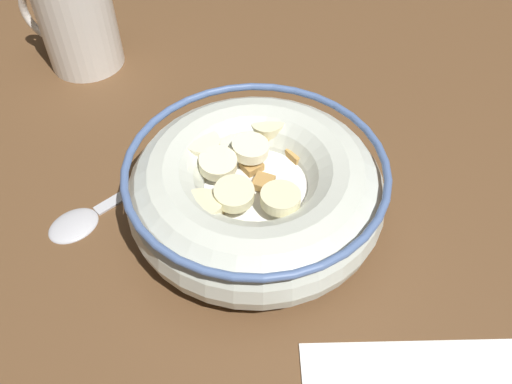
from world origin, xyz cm
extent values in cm
cube|color=brown|center=(0.00, 0.00, -1.00)|extent=(109.31, 109.31, 2.00)
cylinder|color=beige|center=(0.00, 0.00, 0.30)|extent=(10.85, 10.85, 0.60)
torus|color=beige|center=(0.00, 0.00, 3.05)|extent=(19.73, 19.73, 6.09)
torus|color=#4C6699|center=(0.00, 0.00, 5.79)|extent=(19.74, 19.74, 0.60)
cylinder|color=white|center=(0.00, 0.00, 3.60)|extent=(16.08, 16.08, 0.40)
cube|color=#AD7F42|center=(-0.60, -0.44, 4.31)|extent=(1.48, 1.47, 0.69)
cube|color=tan|center=(1.60, 5.01, 4.30)|extent=(2.05, 2.06, 0.71)
cube|color=#AD7F42|center=(0.91, -1.49, 4.12)|extent=(2.02, 2.01, 0.67)
cube|color=#B78947|center=(-2.07, -4.02, 4.10)|extent=(2.03, 2.02, 0.69)
cube|color=tan|center=(1.90, 3.35, 4.20)|extent=(1.74, 1.71, 0.74)
cube|color=tan|center=(1.05, -4.59, 4.28)|extent=(1.69, 1.63, 0.81)
cube|color=#B78947|center=(5.17, 4.06, 4.21)|extent=(1.68, 1.63, 0.80)
cube|color=#B78947|center=(3.05, 5.72, 4.07)|extent=(1.71, 1.77, 0.83)
cube|color=#AD7F42|center=(5.94, -4.09, 4.05)|extent=(1.88, 1.85, 0.77)
cube|color=tan|center=(-5.45, -0.12, 4.09)|extent=(1.96, 1.96, 0.68)
cylinder|color=#F4EABC|center=(5.03, -1.39, 5.27)|extent=(4.16, 4.13, 1.29)
cylinder|color=beige|center=(2.49, 4.31, 5.10)|extent=(3.81, 3.88, 1.42)
cylinder|color=beige|center=(0.70, 2.64, 5.34)|extent=(4.01, 4.02, 1.16)
cylinder|color=#F4EABC|center=(3.06, 0.13, 5.11)|extent=(3.28, 3.28, 1.32)
cylinder|color=#F9EFC6|center=(1.30, -2.28, 5.19)|extent=(2.97, 2.95, 1.19)
cylinder|color=beige|center=(-2.49, 1.78, 5.18)|extent=(3.20, 3.24, 1.04)
cylinder|color=beige|center=(0.93, -5.54, 5.22)|extent=(3.27, 3.28, 1.37)
cylinder|color=#F4EABC|center=(6.14, 1.96, 5.13)|extent=(3.38, 3.39, 1.45)
ellipsoid|color=#B7B7BC|center=(13.44, 5.87, 0.40)|extent=(4.82, 5.19, 0.80)
cube|color=#B7B7BC|center=(9.96, -0.71, 0.18)|extent=(5.91, 9.95, 0.36)
cylinder|color=white|center=(24.34, -14.12, 4.86)|extent=(7.62, 7.62, 9.72)
torus|color=white|center=(28.15, -14.12, 4.86)|extent=(6.24, 0.80, 6.24)
camera|label=1|loc=(-9.20, 25.54, 33.52)|focal=37.17mm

